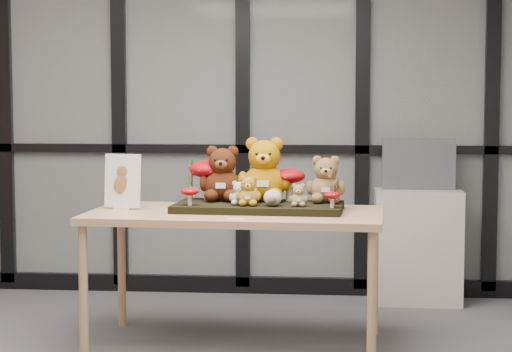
# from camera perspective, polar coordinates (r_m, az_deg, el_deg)

# --- Properties ---
(room_shell) EXTENTS (5.00, 5.00, 5.00)m
(room_shell) POSITION_cam_1_polar(r_m,az_deg,el_deg) (4.29, -10.31, 8.21)
(room_shell) COLOR beige
(room_shell) RESTS_ON floor
(glass_partition) EXTENTS (4.90, 0.06, 2.78)m
(glass_partition) POSITION_cam_1_polar(r_m,az_deg,el_deg) (6.70, -4.66, 4.84)
(glass_partition) COLOR #2D383F
(glass_partition) RESTS_ON floor
(display_table) EXTENTS (1.70, 0.92, 0.78)m
(display_table) POSITION_cam_1_polar(r_m,az_deg,el_deg) (5.25, -1.27, -2.91)
(display_table) COLOR tan
(display_table) RESTS_ON floor
(diorama_tray) EXTENTS (0.98, 0.53, 0.04)m
(diorama_tray) POSITION_cam_1_polar(r_m,az_deg,el_deg) (5.28, 0.17, -1.92)
(diorama_tray) COLOR black
(diorama_tray) RESTS_ON display_table
(bear_pooh_yellow) EXTENTS (0.33, 0.30, 0.41)m
(bear_pooh_yellow) POSITION_cam_1_polar(r_m,az_deg,el_deg) (5.38, 0.52, 0.61)
(bear_pooh_yellow) COLOR #AF6F04
(bear_pooh_yellow) RESTS_ON diorama_tray
(bear_brown_medium) EXTENTS (0.28, 0.26, 0.35)m
(bear_brown_medium) POSITION_cam_1_polar(r_m,az_deg,el_deg) (5.40, -2.07, 0.34)
(bear_brown_medium) COLOR #401909
(bear_brown_medium) RESTS_ON diorama_tray
(bear_tan_back) EXTENTS (0.24, 0.22, 0.30)m
(bear_tan_back) POSITION_cam_1_polar(r_m,az_deg,el_deg) (5.33, 4.33, -0.05)
(bear_tan_back) COLOR brown
(bear_tan_back) RESTS_ON diorama_tray
(bear_small_yellow) EXTENTS (0.15, 0.14, 0.18)m
(bear_small_yellow) POSITION_cam_1_polar(r_m,az_deg,el_deg) (5.16, -0.47, -0.82)
(bear_small_yellow) COLOR #AF791B
(bear_small_yellow) RESTS_ON diorama_tray
(bear_white_bow) EXTENTS (0.12, 0.11, 0.15)m
(bear_white_bow) POSITION_cam_1_polar(r_m,az_deg,el_deg) (5.20, -1.05, -0.97)
(bear_white_bow) COLOR beige
(bear_white_bow) RESTS_ON diorama_tray
(bear_beige_small) EXTENTS (0.11, 0.10, 0.14)m
(bear_beige_small) POSITION_cam_1_polar(r_m,az_deg,el_deg) (5.14, 2.64, -1.10)
(bear_beige_small) COLOR #93824C
(bear_beige_small) RESTS_ON diorama_tray
(plush_cream_hedgehog) EXTENTS (0.08, 0.07, 0.10)m
(plush_cream_hedgehog) POSITION_cam_1_polar(r_m,az_deg,el_deg) (5.15, 1.04, -1.30)
(plush_cream_hedgehog) COLOR beige
(plush_cream_hedgehog) RESTS_ON diorama_tray
(mushroom_back_left) EXTENTS (0.23, 0.23, 0.26)m
(mushroom_back_left) POSITION_cam_1_polar(r_m,az_deg,el_deg) (5.49, -2.95, -0.11)
(mushroom_back_left) COLOR #94040B
(mushroom_back_left) RESTS_ON diorama_tray
(mushroom_back_right) EXTENTS (0.19, 0.19, 0.21)m
(mushroom_back_right) POSITION_cam_1_polar(r_m,az_deg,el_deg) (5.41, 2.07, -0.44)
(mushroom_back_right) COLOR #94040B
(mushroom_back_right) RESTS_ON diorama_tray
(mushroom_front_left) EXTENTS (0.10, 0.10, 0.11)m
(mushroom_front_left) POSITION_cam_1_polar(r_m,az_deg,el_deg) (5.19, -4.10, -1.20)
(mushroom_front_left) COLOR #94040B
(mushroom_front_left) RESTS_ON diorama_tray
(mushroom_front_right) EXTENTS (0.09, 0.09, 0.10)m
(mushroom_front_right) POSITION_cam_1_polar(r_m,az_deg,el_deg) (5.09, 4.71, -1.41)
(mushroom_front_right) COLOR #94040B
(mushroom_front_right) RESTS_ON diorama_tray
(sprig_green_far_left) EXTENTS (0.05, 0.05, 0.24)m
(sprig_green_far_left) POSITION_cam_1_polar(r_m,az_deg,el_deg) (5.46, -3.96, -0.21)
(sprig_green_far_left) COLOR #15370C
(sprig_green_far_left) RESTS_ON diorama_tray
(sprig_green_mid_left) EXTENTS (0.05, 0.05, 0.25)m
(sprig_green_mid_left) POSITION_cam_1_polar(r_m,az_deg,el_deg) (5.48, -2.28, -0.16)
(sprig_green_mid_left) COLOR #15370C
(sprig_green_mid_left) RESTS_ON diorama_tray
(sprig_dry_far_right) EXTENTS (0.05, 0.05, 0.27)m
(sprig_dry_far_right) POSITION_cam_1_polar(r_m,az_deg,el_deg) (5.33, 4.61, -0.21)
(sprig_dry_far_right) COLOR brown
(sprig_dry_far_right) RESTS_ON diorama_tray
(sprig_dry_mid_right) EXTENTS (0.05, 0.05, 0.20)m
(sprig_dry_mid_right) POSITION_cam_1_polar(r_m,az_deg,el_deg) (5.21, 4.88, -0.70)
(sprig_dry_mid_right) COLOR brown
(sprig_dry_mid_right) RESTS_ON diorama_tray
(sprig_green_centre) EXTENTS (0.05, 0.05, 0.19)m
(sprig_green_centre) POSITION_cam_1_polar(r_m,az_deg,el_deg) (5.46, -0.14, -0.45)
(sprig_green_centre) COLOR #15370C
(sprig_green_centre) RESTS_ON diorama_tray
(sign_holder) EXTENTS (0.23, 0.08, 0.32)m
(sign_holder) POSITION_cam_1_polar(r_m,az_deg,el_deg) (5.39, -8.21, -0.45)
(sign_holder) COLOR silver
(sign_holder) RESTS_ON display_table
(label_card) EXTENTS (0.09, 0.03, 0.00)m
(label_card) POSITION_cam_1_polar(r_m,az_deg,el_deg) (4.91, -1.31, -2.67)
(label_card) COLOR white
(label_card) RESTS_ON display_table
(cabinet) EXTENTS (0.59, 0.34, 0.79)m
(cabinet) POSITION_cam_1_polar(r_m,az_deg,el_deg) (6.50, 9.92, -4.30)
(cabinet) COLOR #ABA598
(cabinet) RESTS_ON floor
(monitor) EXTENTS (0.50, 0.05, 0.35)m
(monitor) POSITION_cam_1_polar(r_m,az_deg,el_deg) (6.45, 9.98, 0.72)
(monitor) COLOR #4B4D52
(monitor) RESTS_ON cabinet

